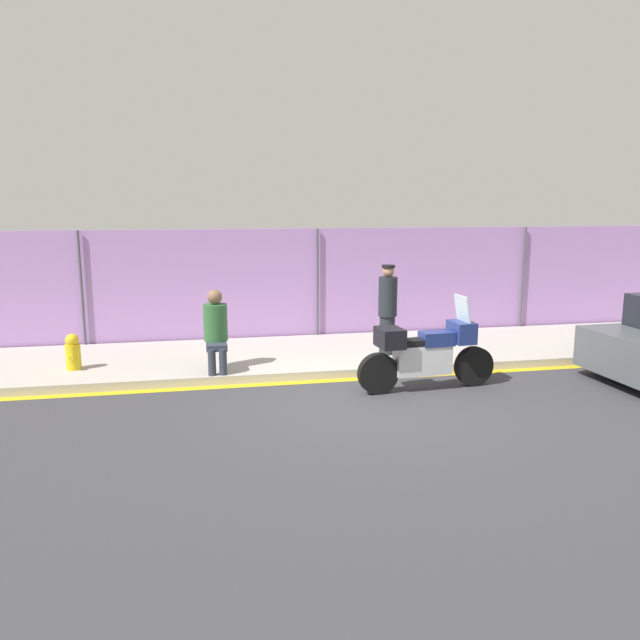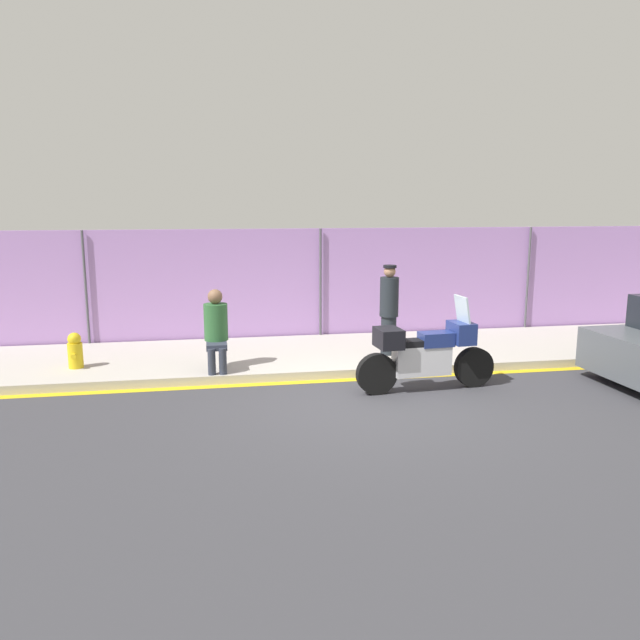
# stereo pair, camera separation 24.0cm
# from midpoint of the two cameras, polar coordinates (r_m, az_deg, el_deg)

# --- Properties ---
(ground_plane) EXTENTS (120.00, 120.00, 0.00)m
(ground_plane) POSITION_cam_midpoint_polar(r_m,az_deg,el_deg) (9.36, 4.12, -7.58)
(ground_plane) COLOR #38383D
(sidewalk) EXTENTS (35.03, 2.91, 0.15)m
(sidewalk) POSITION_cam_midpoint_polar(r_m,az_deg,el_deg) (11.96, 0.53, -3.12)
(sidewalk) COLOR #ADA89E
(sidewalk) RESTS_ON ground_plane
(curb_paint_stripe) EXTENTS (35.03, 0.18, 0.01)m
(curb_paint_stripe) POSITION_cam_midpoint_polar(r_m,az_deg,el_deg) (10.53, 2.28, -5.46)
(curb_paint_stripe) COLOR gold
(curb_paint_stripe) RESTS_ON ground_plane
(storefront_fence) EXTENTS (33.28, 0.17, 2.40)m
(storefront_fence) POSITION_cam_midpoint_polar(r_m,az_deg,el_deg) (13.24, -0.84, 3.19)
(storefront_fence) COLOR #AD7FC6
(storefront_fence) RESTS_ON ground_plane
(motorcycle) EXTENTS (2.30, 0.61, 1.49)m
(motorcycle) POSITION_cam_midpoint_polar(r_m,az_deg,el_deg) (9.94, 9.00, -2.98)
(motorcycle) COLOR black
(motorcycle) RESTS_ON ground_plane
(officer_standing) EXTENTS (0.35, 0.35, 1.66)m
(officer_standing) POSITION_cam_midpoint_polar(r_m,az_deg,el_deg) (11.54, 5.60, 1.03)
(officer_standing) COLOR #1E2328
(officer_standing) RESTS_ON sidewalk
(person_seated_on_curb) EXTENTS (0.40, 0.70, 1.35)m
(person_seated_on_curb) POSITION_cam_midpoint_polar(r_m,az_deg,el_deg) (10.59, -10.16, -0.54)
(person_seated_on_curb) COLOR #2D3342
(person_seated_on_curb) RESTS_ON sidewalk
(fire_hydrant) EXTENTS (0.25, 0.31, 0.61)m
(fire_hydrant) POSITION_cam_midpoint_polar(r_m,az_deg,el_deg) (11.36, -22.22, -2.73)
(fire_hydrant) COLOR gold
(fire_hydrant) RESTS_ON sidewalk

